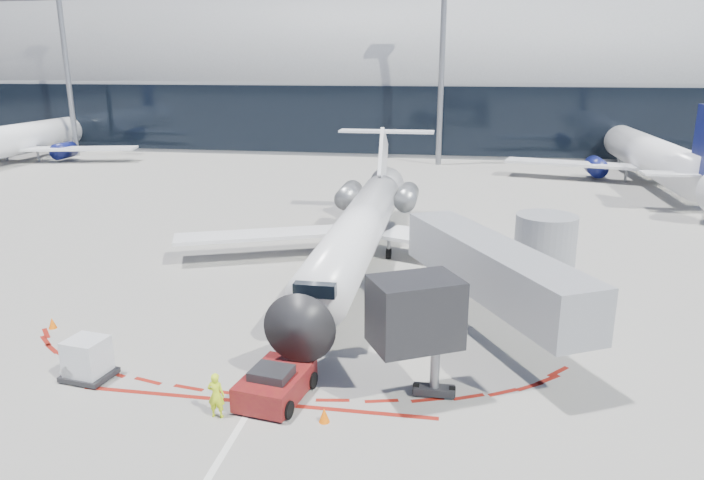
% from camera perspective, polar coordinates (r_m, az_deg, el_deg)
% --- Properties ---
extents(ground, '(260.00, 260.00, 0.00)m').
position_cam_1_polar(ground, '(35.00, -3.05, -5.10)').
color(ground, gray).
rests_on(ground, ground).
extents(apron_centerline, '(0.25, 40.00, 0.01)m').
position_cam_1_polar(apron_centerline, '(36.83, -2.38, -3.99)').
color(apron_centerline, silver).
rests_on(apron_centerline, ground).
extents(apron_stop_bar, '(14.00, 0.25, 0.01)m').
position_cam_1_polar(apron_stop_bar, '(24.97, -8.89, -14.37)').
color(apron_stop_bar, maroon).
rests_on(apron_stop_bar, ground).
extents(terminal_building, '(150.00, 24.15, 24.00)m').
position_cam_1_polar(terminal_building, '(97.22, 5.33, 13.43)').
color(terminal_building, gray).
rests_on(terminal_building, ground).
extents(jet_bridge, '(10.03, 15.20, 4.90)m').
position_cam_1_polar(jet_bridge, '(30.52, 13.88, -2.75)').
color(jet_bridge, gray).
rests_on(jet_bridge, ground).
extents(light_mast_west, '(0.70, 0.70, 25.00)m').
position_cam_1_polar(light_mast_west, '(95.43, -24.55, 14.47)').
color(light_mast_west, gray).
rests_on(light_mast_west, ground).
extents(light_mast_centre, '(0.70, 0.70, 25.00)m').
position_cam_1_polar(light_mast_centre, '(79.93, 8.17, 15.69)').
color(light_mast_centre, gray).
rests_on(light_mast_centre, ground).
extents(regional_jet, '(24.86, 30.66, 7.68)m').
position_cam_1_polar(regional_jet, '(39.65, 0.86, 1.34)').
color(regional_jet, white).
rests_on(regional_jet, ground).
extents(pushback_tug, '(2.75, 5.47, 1.39)m').
position_cam_1_polar(pushback_tug, '(24.84, -6.97, -12.84)').
color(pushback_tug, '#5C0D14').
rests_on(pushback_tug, ground).
extents(ramp_worker, '(0.65, 0.43, 1.76)m').
position_cam_1_polar(ramp_worker, '(23.90, -12.25, -13.62)').
color(ramp_worker, '#D6F91A').
rests_on(ramp_worker, ground).
extents(uld_container, '(2.06, 1.83, 1.74)m').
position_cam_1_polar(uld_container, '(28.10, -22.92, -9.95)').
color(uld_container, black).
rests_on(uld_container, ground).
extents(safety_cone_left, '(0.39, 0.39, 0.54)m').
position_cam_1_polar(safety_cone_left, '(34.07, -25.59, -6.82)').
color(safety_cone_left, '#FB6305').
rests_on(safety_cone_left, ground).
extents(safety_cone_right, '(0.40, 0.40, 0.56)m').
position_cam_1_polar(safety_cone_right, '(23.42, -2.54, -15.61)').
color(safety_cone_right, '#FB6305').
rests_on(safety_cone_right, ground).
extents(bg_airliner_0, '(35.22, 37.30, 11.40)m').
position_cam_1_polar(bg_airliner_0, '(93.74, -27.79, 9.90)').
color(bg_airliner_0, white).
rests_on(bg_airliner_0, ground).
extents(bg_airliner_1, '(35.13, 37.19, 11.36)m').
position_cam_1_polar(bg_airliner_1, '(75.52, 25.55, 9.15)').
color(bg_airliner_1, white).
rests_on(bg_airliner_1, ground).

